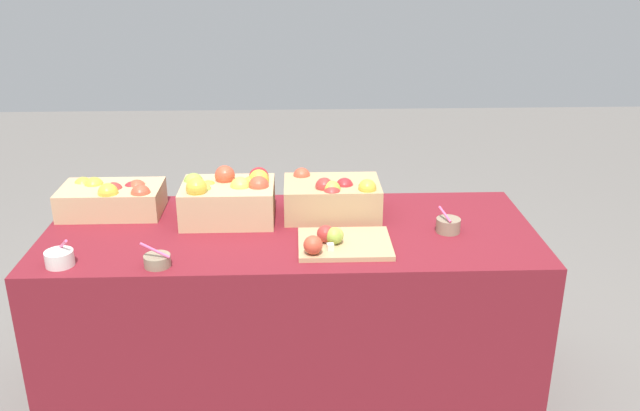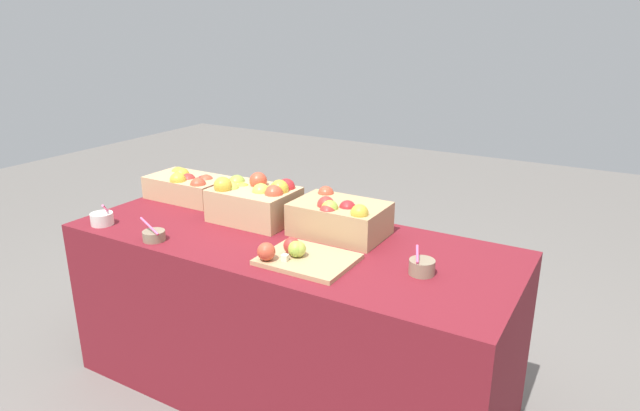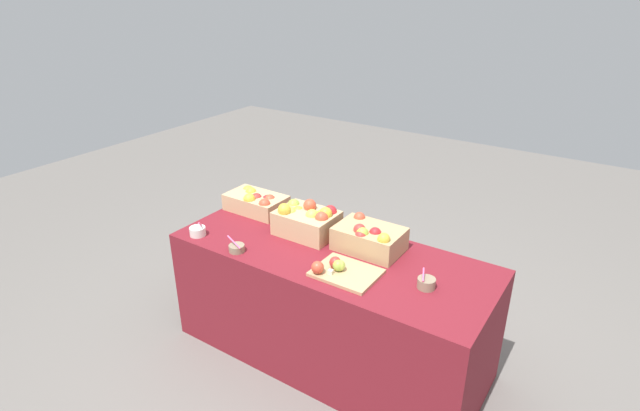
{
  "view_description": "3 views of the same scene",
  "coord_description": "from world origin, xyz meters",
  "px_view_note": "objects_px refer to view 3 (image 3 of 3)",
  "views": [
    {
      "loc": [
        0.03,
        -2.44,
        1.81
      ],
      "look_at": [
        0.12,
        -0.01,
        0.84
      ],
      "focal_mm": 38.38,
      "sensor_mm": 36.0,
      "label": 1
    },
    {
      "loc": [
        1.2,
        -1.78,
        1.6
      ],
      "look_at": [
        0.14,
        0.04,
        0.89
      ],
      "focal_mm": 30.99,
      "sensor_mm": 36.0,
      "label": 2
    },
    {
      "loc": [
        1.36,
        -2.15,
        2.18
      ],
      "look_at": [
        -0.11,
        0.06,
        0.98
      ],
      "focal_mm": 28.1,
      "sensor_mm": 36.0,
      "label": 3
    }
  ],
  "objects_px": {
    "apple_crate_left": "(257,202)",
    "sample_bowl_far": "(237,248)",
    "sample_bowl_mid": "(198,231)",
    "apple_crate_right": "(369,238)",
    "apple_crate_middle": "(308,220)",
    "cutting_board_front": "(341,270)",
    "sample_bowl_near": "(426,283)"
  },
  "relations": [
    {
      "from": "apple_crate_left",
      "to": "sample_bowl_far",
      "type": "xyz_separation_m",
      "value": [
        0.27,
        -0.5,
        -0.04
      ]
    },
    {
      "from": "cutting_board_front",
      "to": "sample_bowl_mid",
      "type": "distance_m",
      "value": 0.97
    },
    {
      "from": "apple_crate_middle",
      "to": "apple_crate_right",
      "type": "bearing_deg",
      "value": 4.25
    },
    {
      "from": "apple_crate_middle",
      "to": "apple_crate_right",
      "type": "height_order",
      "value": "apple_crate_middle"
    },
    {
      "from": "sample_bowl_far",
      "to": "apple_crate_middle",
      "type": "bearing_deg",
      "value": 62.33
    },
    {
      "from": "sample_bowl_near",
      "to": "sample_bowl_mid",
      "type": "height_order",
      "value": "sample_bowl_mid"
    },
    {
      "from": "apple_crate_middle",
      "to": "sample_bowl_far",
      "type": "bearing_deg",
      "value": -117.67
    },
    {
      "from": "apple_crate_left",
      "to": "sample_bowl_far",
      "type": "distance_m",
      "value": 0.57
    },
    {
      "from": "apple_crate_left",
      "to": "sample_bowl_far",
      "type": "bearing_deg",
      "value": -61.74
    },
    {
      "from": "sample_bowl_far",
      "to": "cutting_board_front",
      "type": "bearing_deg",
      "value": 11.24
    },
    {
      "from": "apple_crate_left",
      "to": "sample_bowl_far",
      "type": "height_order",
      "value": "apple_crate_left"
    },
    {
      "from": "sample_bowl_near",
      "to": "sample_bowl_mid",
      "type": "distance_m",
      "value": 1.42
    },
    {
      "from": "apple_crate_left",
      "to": "apple_crate_middle",
      "type": "height_order",
      "value": "apple_crate_middle"
    },
    {
      "from": "apple_crate_left",
      "to": "cutting_board_front",
      "type": "height_order",
      "value": "apple_crate_left"
    },
    {
      "from": "sample_bowl_mid",
      "to": "apple_crate_right",
      "type": "bearing_deg",
      "value": 23.75
    },
    {
      "from": "sample_bowl_near",
      "to": "sample_bowl_mid",
      "type": "bearing_deg",
      "value": -170.4
    },
    {
      "from": "apple_crate_left",
      "to": "sample_bowl_near",
      "type": "distance_m",
      "value": 1.35
    },
    {
      "from": "cutting_board_front",
      "to": "apple_crate_left",
      "type": "bearing_deg",
      "value": 157.44
    },
    {
      "from": "cutting_board_front",
      "to": "sample_bowl_far",
      "type": "bearing_deg",
      "value": -168.76
    },
    {
      "from": "apple_crate_right",
      "to": "apple_crate_left",
      "type": "bearing_deg",
      "value": 176.43
    },
    {
      "from": "apple_crate_left",
      "to": "sample_bowl_mid",
      "type": "relative_size",
      "value": 3.91
    },
    {
      "from": "sample_bowl_mid",
      "to": "sample_bowl_far",
      "type": "xyz_separation_m",
      "value": [
        0.34,
        -0.02,
        -0.01
      ]
    },
    {
      "from": "apple_crate_left",
      "to": "apple_crate_middle",
      "type": "xyz_separation_m",
      "value": [
        0.48,
        -0.09,
        0.03
      ]
    },
    {
      "from": "apple_crate_middle",
      "to": "sample_bowl_mid",
      "type": "relative_size",
      "value": 3.5
    },
    {
      "from": "apple_crate_middle",
      "to": "sample_bowl_mid",
      "type": "xyz_separation_m",
      "value": [
        -0.55,
        -0.39,
        -0.07
      ]
    },
    {
      "from": "apple_crate_right",
      "to": "cutting_board_front",
      "type": "xyz_separation_m",
      "value": [
        0.0,
        -0.32,
        -0.05
      ]
    },
    {
      "from": "sample_bowl_mid",
      "to": "apple_crate_left",
      "type": "bearing_deg",
      "value": 81.73
    },
    {
      "from": "cutting_board_front",
      "to": "sample_bowl_near",
      "type": "bearing_deg",
      "value": 16.69
    },
    {
      "from": "apple_crate_left",
      "to": "apple_crate_right",
      "type": "height_order",
      "value": "apple_crate_right"
    },
    {
      "from": "apple_crate_middle",
      "to": "apple_crate_right",
      "type": "xyz_separation_m",
      "value": [
        0.41,
        0.03,
        -0.02
      ]
    },
    {
      "from": "cutting_board_front",
      "to": "sample_bowl_far",
      "type": "xyz_separation_m",
      "value": [
        -0.63,
        -0.13,
        -0.0
      ]
    },
    {
      "from": "sample_bowl_mid",
      "to": "sample_bowl_far",
      "type": "distance_m",
      "value": 0.34
    }
  ]
}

